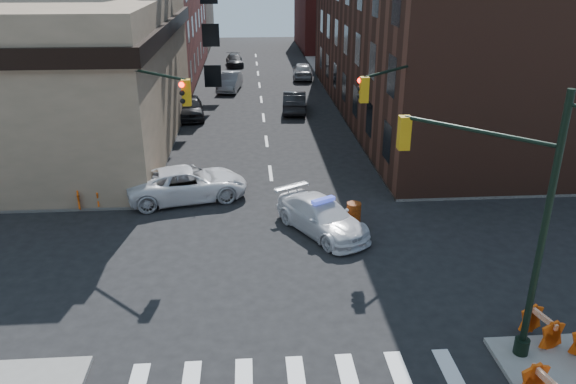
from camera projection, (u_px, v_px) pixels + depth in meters
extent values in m
plane|color=black|center=(282.00, 262.00, 22.26)|extent=(140.00, 140.00, 0.00)
cube|color=gray|center=(6.00, 91.00, 50.86)|extent=(34.00, 54.50, 0.15)
cube|color=gray|center=(499.00, 83.00, 53.96)|extent=(34.00, 54.50, 0.15)
cube|color=#48281D|center=(439.00, 20.00, 41.19)|extent=(14.00, 34.00, 14.00)
cube|color=maroon|center=(359.00, 1.00, 74.34)|extent=(16.00, 16.00, 12.00)
cylinder|color=black|center=(543.00, 234.00, 15.33)|extent=(0.20, 0.20, 8.00)
cylinder|color=black|center=(521.00, 346.00, 16.76)|extent=(0.44, 0.44, 0.50)
cylinder|color=black|center=(476.00, 131.00, 15.73)|extent=(3.27, 3.27, 0.12)
cube|color=#BF8C0C|center=(404.00, 133.00, 17.28)|extent=(0.35, 0.35, 1.05)
sphere|color=#FF0C05|center=(409.00, 120.00, 17.30)|extent=(0.22, 0.22, 0.22)
sphere|color=black|center=(408.00, 131.00, 17.42)|extent=(0.22, 0.22, 0.22)
sphere|color=black|center=(407.00, 141.00, 17.55)|extent=(0.22, 0.22, 0.22)
cylinder|color=black|center=(127.00, 121.00, 26.02)|extent=(0.20, 0.20, 8.00)
cylinder|color=black|center=(135.00, 196.00, 27.46)|extent=(0.44, 0.44, 0.50)
cylinder|color=black|center=(151.00, 73.00, 23.70)|extent=(3.27, 3.27, 0.12)
cube|color=#BF8C0C|center=(186.00, 92.00, 22.54)|extent=(0.35, 0.35, 1.05)
sphere|color=#FF0C05|center=(181.00, 85.00, 22.25)|extent=(0.22, 0.22, 0.22)
sphere|color=black|center=(182.00, 93.00, 22.37)|extent=(0.22, 0.22, 0.22)
sphere|color=black|center=(183.00, 101.00, 22.50)|extent=(0.22, 0.22, 0.22)
cylinder|color=black|center=(414.00, 116.00, 26.94)|extent=(0.20, 0.20, 8.00)
cylinder|color=black|center=(408.00, 188.00, 28.37)|extent=(0.44, 0.44, 0.50)
cylinder|color=black|center=(394.00, 70.00, 24.41)|extent=(3.27, 3.27, 0.12)
cube|color=#BF8C0C|center=(364.00, 90.00, 23.02)|extent=(0.35, 0.35, 1.05)
sphere|color=#FF0C05|center=(360.00, 80.00, 23.02)|extent=(0.22, 0.22, 0.22)
sphere|color=black|center=(360.00, 88.00, 23.15)|extent=(0.22, 0.22, 0.22)
sphere|color=black|center=(359.00, 96.00, 23.28)|extent=(0.22, 0.22, 0.22)
cylinder|color=black|center=(353.00, 86.00, 46.17)|extent=(0.24, 0.24, 2.60)
sphere|color=#8E5314|center=(354.00, 61.00, 45.38)|extent=(3.00, 3.00, 3.00)
cylinder|color=black|center=(338.00, 69.00, 53.54)|extent=(0.24, 0.24, 2.60)
sphere|color=#8E5314|center=(338.00, 47.00, 52.75)|extent=(3.00, 3.00, 3.00)
imported|color=silver|center=(322.00, 217.00, 24.43)|extent=(4.31, 5.43, 1.47)
imported|color=silver|center=(187.00, 183.00, 27.81)|extent=(6.38, 3.98, 1.64)
imported|color=black|center=(190.00, 107.00, 42.23)|extent=(2.48, 4.99, 1.63)
imported|color=gray|center=(230.00, 82.00, 51.08)|extent=(2.40, 5.16, 1.64)
imported|color=black|center=(235.00, 60.00, 63.00)|extent=(2.17, 4.55, 1.28)
imported|color=black|center=(295.00, 101.00, 43.96)|extent=(2.18, 5.11, 1.64)
imported|color=gray|center=(303.00, 70.00, 56.25)|extent=(2.31, 4.94, 1.64)
imported|color=black|center=(78.00, 166.00, 29.51)|extent=(0.72, 0.54, 1.80)
imported|color=black|center=(103.00, 166.00, 29.52)|extent=(0.95, 0.79, 1.78)
imported|color=#1F222E|center=(72.00, 166.00, 29.33)|extent=(1.21, 0.89, 1.90)
cylinder|color=orange|center=(354.00, 215.00, 24.98)|extent=(0.76, 0.76, 1.14)
cylinder|color=#CE5B09|center=(168.00, 177.00, 29.61)|extent=(0.67, 0.67, 0.93)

